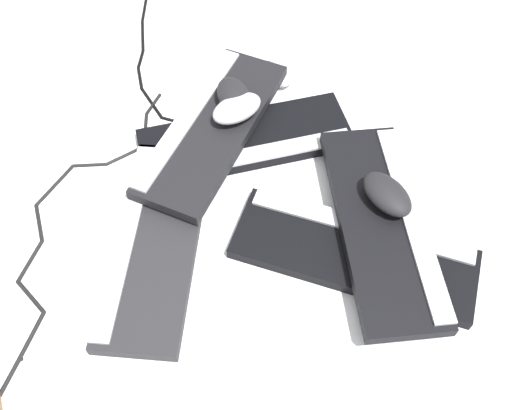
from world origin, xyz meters
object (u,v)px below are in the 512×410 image
Objects in this scene: keyboard_3 at (382,223)px; mouse_0 at (281,69)px; keyboard_0 at (155,241)px; keyboard_4 at (212,127)px; mouse_2 at (387,194)px; keyboard_1 at (354,253)px; keyboard_2 at (246,140)px; mouse_3 at (234,96)px; mouse_1 at (237,108)px.

mouse_0 is at bearing -101.12° from keyboard_3.
keyboard_4 is (-0.22, -0.16, 0.03)m from keyboard_0.
mouse_2 reaches higher than keyboard_0.
mouse_0 is at bearing -108.64° from keyboard_1.
keyboard_0 is 0.37m from keyboard_1.
keyboard_0 is 0.30m from keyboard_2.
mouse_3 is (-0.01, -0.07, 0.07)m from keyboard_2.
keyboard_1 is at bearing 14.65° from mouse_3.
keyboard_1 is 0.41m from mouse_3.
mouse_2 is at bearing 111.45° from keyboard_2.
mouse_0 is at bearing -154.19° from mouse_1.
keyboard_3 reaches higher than mouse_0.
keyboard_1 is at bearing 101.04° from keyboard_4.
mouse_1 is at bearing -31.10° from mouse_0.
keyboard_3 is at bearing 18.64° from mouse_0.
keyboard_2 is 0.22m from mouse_0.
mouse_0 is (-0.16, -0.47, 0.01)m from keyboard_1.
mouse_1 is 1.00× the size of mouse_2.
mouse_2 reaches higher than mouse_0.
keyboard_0 is at bearing -31.44° from mouse_0.
keyboard_3 is at bearing 110.89° from keyboard_4.
mouse_3 is (0.10, -0.36, 0.00)m from mouse_2.
mouse_0 is at bearing -143.59° from keyboard_2.
mouse_3 reaches higher than keyboard_4.
mouse_0 is at bearing -151.20° from keyboard_0.
mouse_2 is at bearing 154.99° from keyboard_0.
keyboard_2 is 1.03× the size of keyboard_4.
mouse_3 is at bearing -147.61° from keyboard_0.
mouse_3 is at bearing -102.37° from keyboard_2.
keyboard_2 is at bearing -74.71° from keyboard_3.
mouse_3 is (0.01, -0.40, 0.07)m from keyboard_1.
mouse_2 reaches higher than keyboard_3.
mouse_3 is (-0.01, -0.03, 0.00)m from mouse_1.
mouse_1 is 1.00× the size of mouse_3.
mouse_3 is (0.17, 0.07, 0.06)m from mouse_0.
keyboard_3 is 0.05m from mouse_2.
keyboard_3 is 4.18× the size of mouse_1.
keyboard_4 reaches higher than mouse_0.
mouse_1 is at bearing 166.62° from keyboard_4.
keyboard_2 is 4.23× the size of mouse_0.
mouse_1 is (0.09, -0.36, 0.04)m from keyboard_3.
keyboard_1 is 3.98× the size of mouse_1.
mouse_3 reaches higher than keyboard_1.
mouse_1 and mouse_2 have the same top height.
mouse_3 is at bearing -38.29° from mouse_0.
keyboard_2 is at bearing -23.83° from mouse_0.
mouse_1 reaches higher than keyboard_3.
mouse_1 is 0.04m from mouse_3.
keyboard_2 is at bearing 1.25° from mouse_3.
keyboard_4 reaches higher than keyboard_0.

